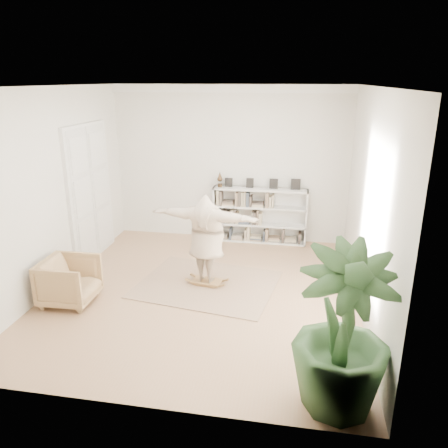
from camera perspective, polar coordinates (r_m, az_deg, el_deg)
name	(u,v)px	position (r m, az deg, el deg)	size (l,w,h in m)	color
floor	(203,292)	(8.09, -2.79, -8.87)	(6.00, 6.00, 0.00)	#A77C56
room_shell	(230,88)	(10.08, 0.74, 17.30)	(6.00, 6.00, 6.00)	silver
doors	(90,194)	(9.65, -17.04, 3.77)	(0.09, 1.78, 2.92)	white
bookshelf	(259,216)	(10.33, 4.64, 1.06)	(2.20, 0.35, 1.64)	silver
armchair	(69,281)	(8.03, -19.54, -7.02)	(0.86, 0.88, 0.81)	tan
rug	(207,284)	(8.36, -2.22, -7.87)	(2.50, 2.00, 0.02)	tan
rocker_board	(207,281)	(8.33, -2.22, -7.49)	(0.58, 0.40, 0.11)	olive
person	(206,237)	(7.98, -2.30, -1.67)	(2.06, 0.56, 1.67)	#BCA68D
houseplant	(342,331)	(5.24, 15.22, -13.34)	(1.13, 1.13, 2.02)	#2B4C26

